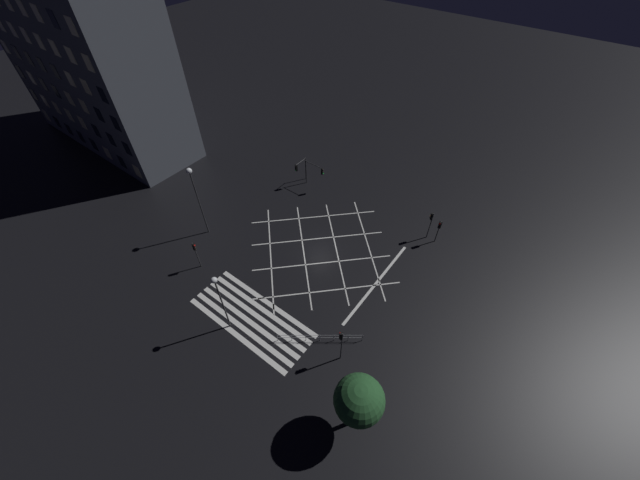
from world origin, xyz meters
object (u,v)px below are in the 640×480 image
object	(u,v)px
street_lamp_west	(218,292)
street_tree_near	(359,400)
traffic_light_nw_cross	(300,167)
street_lamp_east	(194,185)
traffic_light_sw_main	(196,250)
traffic_light_ne_main	(431,220)
traffic_light_nw_main	(315,170)
traffic_light_ne_cross	(439,228)
traffic_light_se_main	(341,341)

from	to	relation	value
street_lamp_west	street_tree_near	bearing A→B (deg)	0.37
traffic_light_nw_cross	street_lamp_west	size ratio (longest dim) A/B	0.46
street_lamp_west	traffic_light_nw_cross	bearing A→B (deg)	112.20
street_lamp_east	traffic_light_sw_main	bearing A→B (deg)	-48.72
traffic_light_ne_main	street_lamp_west	world-z (taller)	street_lamp_west
traffic_light_nw_main	street_lamp_west	distance (m)	23.42
traffic_light_nw_main	street_lamp_east	xyz separation A→B (m)	(-5.08, -14.92, 4.42)
traffic_light_ne_cross	traffic_light_ne_main	distance (m)	1.25
street_lamp_west	street_tree_near	xyz separation A→B (m)	(14.46, 0.09, -0.96)
traffic_light_nw_main	traffic_light_se_main	distance (m)	25.12
street_lamp_east	street_tree_near	distance (m)	27.28
traffic_light_nw_cross	traffic_light_sw_main	distance (m)	18.53
traffic_light_se_main	street_lamp_east	world-z (taller)	street_lamp_east
traffic_light_sw_main	street_lamp_west	size ratio (longest dim) A/B	0.50
street_tree_near	street_lamp_west	bearing A→B (deg)	-179.63
traffic_light_sw_main	traffic_light_nw_cross	bearing A→B (deg)	92.41
street_lamp_west	street_tree_near	size ratio (longest dim) A/B	1.16
street_lamp_east	street_tree_near	world-z (taller)	street_lamp_east
street_lamp_east	traffic_light_nw_main	bearing A→B (deg)	71.18
traffic_light_ne_main	street_tree_near	xyz separation A→B (m)	(4.53, -22.58, 1.96)
traffic_light_ne_cross	traffic_light_sw_main	size ratio (longest dim) A/B	0.86
traffic_light_nw_main	street_lamp_west	world-z (taller)	street_lamp_west
traffic_light_ne_main	traffic_light_nw_cross	bearing A→B (deg)	2.87
traffic_light_ne_cross	street_lamp_east	xyz separation A→B (m)	(-22.81, -15.19, 4.85)
traffic_light_ne_main	street_lamp_east	world-z (taller)	street_lamp_east
traffic_light_sw_main	traffic_light_se_main	size ratio (longest dim) A/B	0.85
street_lamp_east	street_lamp_west	size ratio (longest dim) A/B	1.22
traffic_light_nw_cross	street_lamp_west	world-z (taller)	street_lamp_west
street_lamp_east	street_lamp_west	world-z (taller)	street_lamp_east
traffic_light_ne_cross	traffic_light_ne_main	world-z (taller)	traffic_light_ne_main
traffic_light_nw_cross	traffic_light_ne_main	size ratio (longest dim) A/B	0.92
traffic_light_se_main	street_tree_near	xyz separation A→B (m)	(4.07, -3.71, 1.53)
traffic_light_ne_cross	traffic_light_ne_main	xyz separation A→B (m)	(-1.17, 0.13, 0.42)
traffic_light_nw_cross	traffic_light_nw_main	size ratio (longest dim) A/B	0.96
traffic_light_ne_cross	street_tree_near	bearing A→B (deg)	8.53
traffic_light_se_main	street_tree_near	size ratio (longest dim) A/B	0.68
traffic_light_sw_main	street_tree_near	bearing A→B (deg)	-7.88
traffic_light_ne_cross	street_lamp_west	distance (m)	25.34
traffic_light_ne_cross	traffic_light_nw_cross	world-z (taller)	traffic_light_nw_cross
traffic_light_se_main	traffic_light_nw_cross	bearing A→B (deg)	-42.95
street_lamp_west	traffic_light_ne_main	bearing A→B (deg)	66.36
traffic_light_ne_main	traffic_light_se_main	bearing A→B (deg)	91.42
traffic_light_nw_main	street_lamp_west	xyz separation A→B (m)	(6.64, -22.27, 2.91)
street_tree_near	street_lamp_east	bearing A→B (deg)	164.50
traffic_light_ne_main	street_tree_near	world-z (taller)	street_tree_near
traffic_light_nw_cross	traffic_light_nw_main	bearing A→B (deg)	103.58
traffic_light_ne_main	street_tree_near	size ratio (longest dim) A/B	0.58
street_lamp_east	street_tree_near	xyz separation A→B (m)	(26.18, -7.26, -2.47)
traffic_light_nw_cross	traffic_light_nw_main	xyz separation A→B (m)	(2.23, 0.54, 0.16)
street_lamp_east	street_lamp_west	distance (m)	13.92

